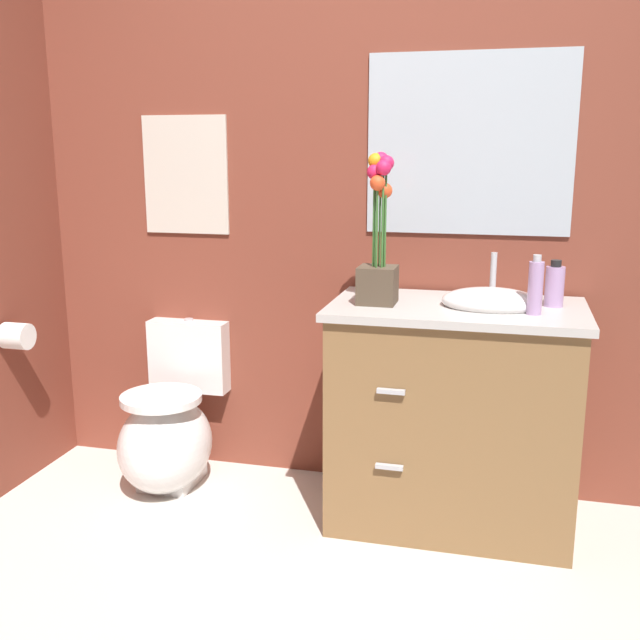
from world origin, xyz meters
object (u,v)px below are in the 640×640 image
vanity_cabinet (454,413)px  soap_bottle (535,287)px  wall_poster (186,175)px  toilet_paper_roll (17,336)px  lotion_bottle (555,285)px  wall_mirror (469,144)px  flower_vase (378,249)px  toilet (170,431)px

vanity_cabinet → soap_bottle: 0.59m
wall_poster → toilet_paper_roll: size_ratio=4.58×
vanity_cabinet → lotion_bottle: bearing=11.3°
wall_poster → wall_mirror: wall_mirror is taller
vanity_cabinet → lotion_bottle: size_ratio=6.11×
flower_vase → lotion_bottle: 0.66m
toilet → vanity_cabinet: (1.21, -0.03, 0.20)m
toilet → toilet_paper_roll: (-0.57, -0.20, 0.44)m
vanity_cabinet → wall_poster: wall_poster is taller
lotion_bottle → wall_poster: bearing=171.7°
toilet_paper_roll → vanity_cabinet: bearing=5.5°
vanity_cabinet → wall_poster: size_ratio=2.08×
wall_mirror → lotion_bottle: bearing=-33.4°
vanity_cabinet → toilet_paper_roll: (-1.78, -0.17, 0.23)m
lotion_bottle → toilet_paper_roll: bearing=-173.6°
toilet → wall_mirror: bearing=12.5°
soap_bottle → lotion_bottle: size_ratio=1.22×
soap_bottle → toilet_paper_roll: (-2.05, -0.08, -0.28)m
soap_bottle → toilet: bearing=175.5°
vanity_cabinet → soap_bottle: bearing=-18.7°
toilet → wall_poster: size_ratio=1.37×
soap_bottle → wall_mirror: (-0.27, 0.38, 0.49)m
wall_poster → wall_mirror: (1.20, 0.00, 0.13)m
flower_vase → soap_bottle: (0.56, -0.05, -0.11)m
wall_poster → wall_mirror: bearing=0.0°
soap_bottle → lotion_bottle: soap_bottle is taller
lotion_bottle → wall_poster: size_ratio=0.34×
flower_vase → wall_mirror: 0.58m
vanity_cabinet → wall_mirror: wall_mirror is taller
toilet_paper_roll → flower_vase: bearing=5.0°
vanity_cabinet → soap_bottle: (0.27, -0.09, 0.52)m
toilet → flower_vase: 1.23m
toilet → wall_poster: wall_poster is taller
toilet_paper_roll → lotion_bottle: bearing=6.4°
flower_vase → soap_bottle: flower_vase is taller
vanity_cabinet → wall_poster: 1.52m
lotion_bottle → toilet_paper_roll: lotion_bottle is taller
soap_bottle → lotion_bottle: (0.07, 0.16, -0.02)m
toilet → wall_poster: 1.11m
flower_vase → vanity_cabinet: bearing=7.8°
flower_vase → wall_mirror: (0.29, 0.33, 0.38)m
vanity_cabinet → flower_vase: 0.69m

